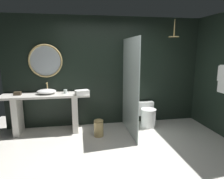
{
  "coord_description": "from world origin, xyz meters",
  "views": [
    {
      "loc": [
        -0.71,
        -2.87,
        1.82
      ],
      "look_at": [
        -0.07,
        0.84,
        1.07
      ],
      "focal_mm": 31.77,
      "sensor_mm": 36.0,
      "label": 1
    }
  ],
  "objects_px": {
    "tissue_box": "(18,93)",
    "round_wall_mirror": "(45,61)",
    "vessel_sink": "(46,91)",
    "tumbler_cup": "(65,91)",
    "waste_bin": "(99,128)",
    "toilet": "(147,115)",
    "folded_hand_towel": "(82,92)",
    "rain_shower_head": "(174,35)"
  },
  "relations": [
    {
      "from": "tissue_box",
      "to": "round_wall_mirror",
      "type": "bearing_deg",
      "value": 22.77
    },
    {
      "from": "vessel_sink",
      "to": "tumbler_cup",
      "type": "bearing_deg",
      "value": -2.55
    },
    {
      "from": "vessel_sink",
      "to": "tumbler_cup",
      "type": "height_order",
      "value": "vessel_sink"
    },
    {
      "from": "round_wall_mirror",
      "to": "tumbler_cup",
      "type": "bearing_deg",
      "value": -31.16
    },
    {
      "from": "round_wall_mirror",
      "to": "tissue_box",
      "type": "bearing_deg",
      "value": -157.23
    },
    {
      "from": "tumbler_cup",
      "to": "waste_bin",
      "type": "xyz_separation_m",
      "value": [
        0.69,
        -0.43,
        -0.73
      ]
    },
    {
      "from": "tissue_box",
      "to": "toilet",
      "type": "xyz_separation_m",
      "value": [
        2.93,
        -0.03,
        -0.63
      ]
    },
    {
      "from": "tumbler_cup",
      "to": "round_wall_mirror",
      "type": "relative_size",
      "value": 0.12
    },
    {
      "from": "waste_bin",
      "to": "tumbler_cup",
      "type": "bearing_deg",
      "value": 148.08
    },
    {
      "from": "waste_bin",
      "to": "folded_hand_towel",
      "type": "height_order",
      "value": "folded_hand_towel"
    },
    {
      "from": "tumbler_cup",
      "to": "folded_hand_towel",
      "type": "xyz_separation_m",
      "value": [
        0.36,
        -0.17,
        0.0
      ]
    },
    {
      "from": "rain_shower_head",
      "to": "folded_hand_towel",
      "type": "height_order",
      "value": "rain_shower_head"
    },
    {
      "from": "toilet",
      "to": "folded_hand_towel",
      "type": "bearing_deg",
      "value": -174.18
    },
    {
      "from": "vessel_sink",
      "to": "tumbler_cup",
      "type": "xyz_separation_m",
      "value": [
        0.41,
        -0.02,
        -0.01
      ]
    },
    {
      "from": "folded_hand_towel",
      "to": "round_wall_mirror",
      "type": "bearing_deg",
      "value": 151.37
    },
    {
      "from": "round_wall_mirror",
      "to": "folded_hand_towel",
      "type": "xyz_separation_m",
      "value": [
        0.79,
        -0.43,
        -0.66
      ]
    },
    {
      "from": "round_wall_mirror",
      "to": "vessel_sink",
      "type": "bearing_deg",
      "value": -86.21
    },
    {
      "from": "vessel_sink",
      "to": "round_wall_mirror",
      "type": "bearing_deg",
      "value": 93.79
    },
    {
      "from": "vessel_sink",
      "to": "toilet",
      "type": "height_order",
      "value": "vessel_sink"
    },
    {
      "from": "round_wall_mirror",
      "to": "toilet",
      "type": "xyz_separation_m",
      "value": [
        2.35,
        -0.27,
        -1.31
      ]
    },
    {
      "from": "vessel_sink",
      "to": "rain_shower_head",
      "type": "distance_m",
      "value": 3.12
    },
    {
      "from": "tumbler_cup",
      "to": "rain_shower_head",
      "type": "bearing_deg",
      "value": -2.22
    },
    {
      "from": "vessel_sink",
      "to": "waste_bin",
      "type": "bearing_deg",
      "value": -22.23
    },
    {
      "from": "tissue_box",
      "to": "vessel_sink",
      "type": "bearing_deg",
      "value": 0.74
    },
    {
      "from": "tumbler_cup",
      "to": "waste_bin",
      "type": "distance_m",
      "value": 1.09
    },
    {
      "from": "tissue_box",
      "to": "rain_shower_head",
      "type": "distance_m",
      "value": 3.69
    },
    {
      "from": "toilet",
      "to": "vessel_sink",
      "type": "bearing_deg",
      "value": 179.18
    },
    {
      "from": "waste_bin",
      "to": "folded_hand_towel",
      "type": "xyz_separation_m",
      "value": [
        -0.33,
        0.26,
        0.73
      ]
    },
    {
      "from": "round_wall_mirror",
      "to": "waste_bin",
      "type": "height_order",
      "value": "round_wall_mirror"
    },
    {
      "from": "tissue_box",
      "to": "round_wall_mirror",
      "type": "height_order",
      "value": "round_wall_mirror"
    },
    {
      "from": "rain_shower_head",
      "to": "folded_hand_towel",
      "type": "relative_size",
      "value": 1.37
    },
    {
      "from": "toilet",
      "to": "waste_bin",
      "type": "relative_size",
      "value": 1.47
    },
    {
      "from": "tissue_box",
      "to": "waste_bin",
      "type": "distance_m",
      "value": 1.89
    },
    {
      "from": "rain_shower_head",
      "to": "folded_hand_towel",
      "type": "distance_m",
      "value": 2.44
    },
    {
      "from": "tissue_box",
      "to": "round_wall_mirror",
      "type": "relative_size",
      "value": 0.19
    },
    {
      "from": "rain_shower_head",
      "to": "folded_hand_towel",
      "type": "xyz_separation_m",
      "value": [
        -2.1,
        -0.08,
        -1.23
      ]
    },
    {
      "from": "tumbler_cup",
      "to": "waste_bin",
      "type": "bearing_deg",
      "value": -31.92
    },
    {
      "from": "vessel_sink",
      "to": "folded_hand_towel",
      "type": "distance_m",
      "value": 0.79
    },
    {
      "from": "tumbler_cup",
      "to": "folded_hand_towel",
      "type": "height_order",
      "value": "folded_hand_towel"
    },
    {
      "from": "rain_shower_head",
      "to": "waste_bin",
      "type": "bearing_deg",
      "value": -169.31
    },
    {
      "from": "rain_shower_head",
      "to": "toilet",
      "type": "distance_m",
      "value": 1.96
    },
    {
      "from": "tissue_box",
      "to": "toilet",
      "type": "height_order",
      "value": "tissue_box"
    }
  ]
}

